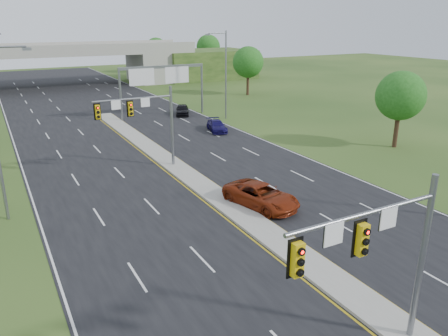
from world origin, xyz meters
The scene contains 15 objects.
road centered at (0.00, 35.00, 0.01)m, with size 24.00×160.00×0.02m, color black.
median centered at (0.00, 23.00, 0.10)m, with size 2.00×54.00×0.16m, color gray.
lane_markings centered at (-0.60, 28.91, 0.02)m, with size 23.72×160.00×0.01m.
signal_mast_near centered at (-2.26, -0.07, 4.73)m, with size 6.62×0.60×7.00m.
signal_mast_far centered at (-2.26, 24.93, 4.73)m, with size 6.62×0.60×7.00m.
sign_gantry centered at (6.68, 44.92, 5.24)m, with size 11.58×0.44×6.67m.
overpass centered at (0.00, 80.00, 3.55)m, with size 80.00×14.00×8.10m.
lightpole_r_far centered at (13.30, 40.00, 6.10)m, with size 2.85×0.25×11.00m.
tree_r_near centered at (22.00, 20.00, 5.18)m, with size 4.80×4.80×7.60m.
tree_r_mid centered at (26.00, 55.00, 5.51)m, with size 5.20×5.20×8.12m.
tree_back_c centered at (24.00, 94.00, 5.51)m, with size 5.60×5.60×8.32m.
tree_back_d centered at (38.00, 94.00, 5.84)m, with size 6.00×6.00×8.85m.
car_far_a centered at (1.94, 13.90, 0.81)m, with size 2.62×5.67×1.58m, color maroon.
car_far_b centered at (9.23, 34.40, 0.65)m, with size 1.76×4.32×1.25m, color #100B42.
car_far_c centered at (9.42, 44.80, 0.73)m, with size 1.67×4.16×1.42m, color black.
Camera 1 is at (-13.49, -9.16, 12.15)m, focal length 35.00 mm.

